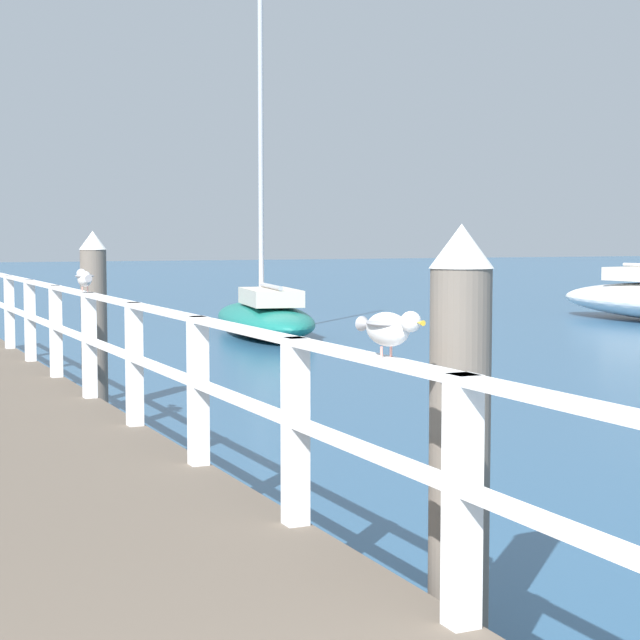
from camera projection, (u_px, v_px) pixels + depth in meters
pier_railing at (89, 333)px, 10.17m from camera, size 0.12×16.61×1.00m
dock_piling_near at (460, 437)px, 4.91m from camera, size 0.29×0.29×1.96m
dock_piling_far at (94, 321)px, 11.67m from camera, size 0.29×0.29×1.96m
seagull_foreground at (389, 327)px, 4.70m from camera, size 0.20×0.48×0.21m
seagull_background at (84, 278)px, 10.28m from camera, size 0.18×0.48×0.21m
boat_0 at (265, 316)px, 20.60m from camera, size 2.46×5.26×6.63m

